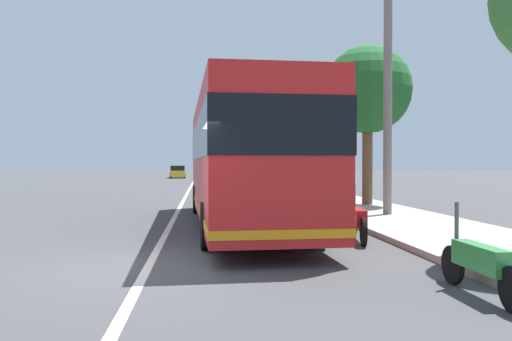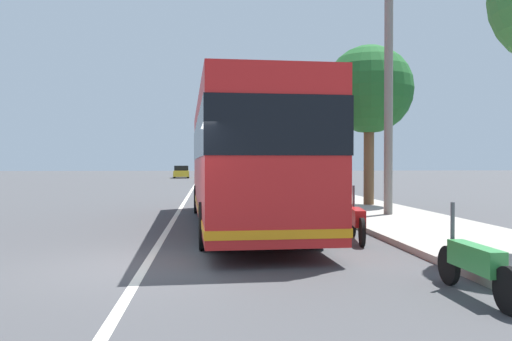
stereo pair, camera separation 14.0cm
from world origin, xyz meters
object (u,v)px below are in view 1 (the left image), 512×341
(coach_bus, at_px, (242,156))
(utility_pole, at_px, (388,109))
(motorcycle_by_tree, at_px, (358,221))
(roadside_tree_mid_block, at_px, (368,91))
(car_far_distant, at_px, (237,185))
(motorcycle_mid_row, at_px, (480,264))
(car_oncoming, at_px, (178,172))
(car_side_street, at_px, (214,175))
(car_ahead_same_lane, at_px, (217,174))
(motorcycle_angled, at_px, (334,211))

(coach_bus, bearing_deg, utility_pole, -75.48)
(motorcycle_by_tree, xyz_separation_m, roadside_tree_mid_block, (8.54, -3.01, 4.25))
(coach_bus, bearing_deg, car_far_distant, -5.28)
(roadside_tree_mid_block, height_order, utility_pole, utility_pole)
(motorcycle_by_tree, height_order, car_far_distant, car_far_distant)
(motorcycle_mid_row, bearing_deg, car_oncoming, 6.87)
(car_side_street, bearing_deg, car_oncoming, 16.41)
(motorcycle_mid_row, bearing_deg, car_ahead_same_lane, 2.86)
(coach_bus, distance_m, car_far_distant, 10.35)
(coach_bus, distance_m, car_side_street, 31.67)
(car_ahead_same_lane, height_order, roadside_tree_mid_block, roadside_tree_mid_block)
(car_side_street, bearing_deg, car_ahead_same_lane, -2.20)
(coach_bus, relative_size, utility_pole, 1.74)
(car_far_distant, bearing_deg, car_side_street, 5.33)
(coach_bus, relative_size, car_far_distant, 2.60)
(car_far_distant, height_order, utility_pole, utility_pole)
(coach_bus, height_order, motorcycle_mid_row, coach_bus)
(motorcycle_angled, bearing_deg, motorcycle_by_tree, -178.40)
(car_far_distant, distance_m, utility_pole, 10.20)
(motorcycle_mid_row, bearing_deg, roadside_tree_mid_block, -12.02)
(motorcycle_by_tree, distance_m, car_ahead_same_lane, 40.58)
(motorcycle_angled, xyz_separation_m, car_ahead_same_lane, (38.06, 2.24, 0.24))
(roadside_tree_mid_block, bearing_deg, car_oncoming, 12.81)
(motorcycle_mid_row, height_order, motorcycle_angled, motorcycle_angled)
(car_far_distant, distance_m, car_oncoming, 38.02)
(motorcycle_mid_row, xyz_separation_m, roadside_tree_mid_block, (13.55, -2.87, 4.28))
(motorcycle_mid_row, relative_size, car_side_street, 0.44)
(car_far_distant, xyz_separation_m, car_side_street, (21.39, 0.70, -0.03))
(car_far_distant, height_order, car_side_street, car_far_distant)
(coach_bus, distance_m, motorcycle_by_tree, 4.29)
(car_side_street, relative_size, car_oncoming, 1.00)
(coach_bus, height_order, car_side_street, coach_bus)
(motorcycle_angled, xyz_separation_m, car_oncoming, (48.66, 6.75, 0.23))
(motorcycle_mid_row, relative_size, motorcycle_angled, 1.00)
(motorcycle_mid_row, distance_m, motorcycle_by_tree, 5.01)
(car_far_distant, bearing_deg, roadside_tree_mid_block, -130.99)
(coach_bus, distance_m, motorcycle_angled, 3.06)
(motorcycle_mid_row, height_order, car_ahead_same_lane, car_ahead_same_lane)
(coach_bus, bearing_deg, car_oncoming, 2.70)
(coach_bus, xyz_separation_m, roadside_tree_mid_block, (5.39, -5.49, 2.73))
(car_oncoming, distance_m, roadside_tree_mid_block, 43.85)
(motorcycle_mid_row, distance_m, car_far_distant, 18.52)
(car_ahead_same_lane, relative_size, utility_pole, 0.59)
(motorcycle_angled, bearing_deg, roadside_tree_mid_block, -22.45)
(motorcycle_by_tree, bearing_deg, utility_pole, -18.67)
(car_side_street, bearing_deg, car_far_distant, -175.55)
(utility_pole, bearing_deg, coach_bus, 106.82)
(motorcycle_angled, relative_size, car_far_distant, 0.44)
(motorcycle_by_tree, relative_size, car_ahead_same_lane, 0.51)
(motorcycle_by_tree, height_order, car_oncoming, car_oncoming)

